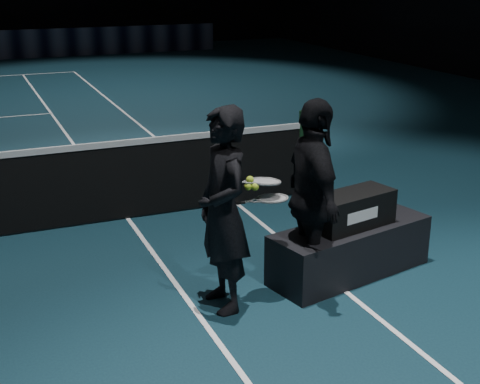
% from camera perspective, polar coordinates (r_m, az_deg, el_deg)
% --- Properties ---
extents(net_post_right, '(0.10, 0.10, 1.10)m').
position_cam_1_polar(net_post_right, '(8.56, 5.31, 3.31)').
color(net_post_right, black).
rests_on(net_post_right, floor).
extents(player_bench, '(1.72, 0.89, 0.49)m').
position_cam_1_polar(player_bench, '(6.48, 9.37, -4.89)').
color(player_bench, black).
rests_on(player_bench, floor).
extents(racket_bag, '(0.88, 0.52, 0.33)m').
position_cam_1_polar(racket_bag, '(6.32, 9.56, -1.48)').
color(racket_bag, black).
rests_on(racket_bag, player_bench).
extents(bag_signature, '(0.38, 0.09, 0.11)m').
position_cam_1_polar(bag_signature, '(6.19, 10.43, -2.00)').
color(bag_signature, white).
rests_on(bag_signature, racket_bag).
extents(player_a, '(0.45, 0.66, 1.77)m').
position_cam_1_polar(player_a, '(5.56, -1.45, -1.60)').
color(player_a, black).
rests_on(player_a, floor).
extents(player_b, '(0.59, 1.09, 1.77)m').
position_cam_1_polar(player_b, '(5.90, 6.28, -0.49)').
color(player_b, black).
rests_on(player_b, floor).
extents(racket_lower, '(0.68, 0.22, 0.03)m').
position_cam_1_polar(racket_lower, '(5.71, 2.77, -0.55)').
color(racket_lower, black).
rests_on(racket_lower, player_a).
extents(racket_upper, '(0.69, 0.26, 0.10)m').
position_cam_1_polar(racket_upper, '(5.68, 2.16, 0.91)').
color(racket_upper, black).
rests_on(racket_upper, player_b).
extents(tennis_balls, '(0.12, 0.10, 0.12)m').
position_cam_1_polar(tennis_balls, '(5.59, 0.96, 0.64)').
color(tennis_balls, '#9FD02C').
rests_on(tennis_balls, racket_upper).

